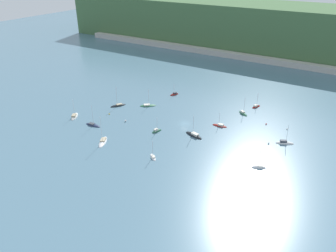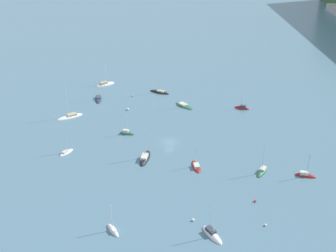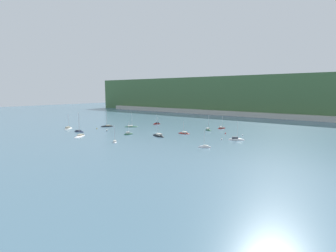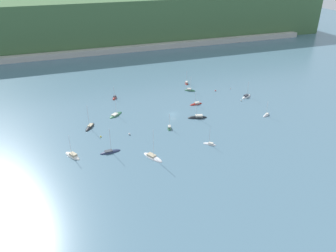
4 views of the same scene
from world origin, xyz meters
The scene contains 20 objects.
ground_plane centered at (0.00, 0.00, 0.00)m, with size 600.00×600.00×0.00m, color slate.
sailboat_0 centered at (-20.94, 26.34, 0.12)m, with size 3.55×5.16×7.02m.
sailboat_1 centered at (8.71, -7.41, 0.11)m, with size 8.74×4.35×9.91m.
sailboat_2 centered at (-6.12, -12.37, 0.14)m, with size 3.04×4.90×7.19m.
sailboat_3 centered at (-19.01, -30.82, 0.11)m, with size 6.32×8.93×12.07m.
sailboat_4 centered at (-36.65, -0.53, 0.08)m, with size 5.72×7.69×10.78m.
sailboat_5 centered at (-45.43, -20.51, 0.12)m, with size 5.92×7.74×9.12m.
sailboat_6 centered at (-32.40, -22.36, 0.08)m, with size 7.61×2.64×10.15m.
sailboat_7 centered at (14.03, 6.09, 0.11)m, with size 6.56×2.65×6.82m.
sailboat_8 centered at (41.41, 5.89, 0.13)m, with size 7.07×4.69×8.96m.
sailboat_9 centered at (20.64, 33.77, 0.14)m, with size 3.45×5.65×7.90m.
sailboat_10 centered at (3.81, -29.47, 0.10)m, with size 4.80×4.31×7.36m.
sailboat_11 centered at (38.28, -15.51, 0.08)m, with size 5.03×3.42×7.62m.
sailboat_12 centered at (18.08, 23.08, 0.13)m, with size 5.74×4.79×9.05m.
sailboat_13 centered at (-24.33, 7.17, 0.08)m, with size 7.82×7.09×9.28m.
mooring_buoy_0 centered at (-22.82, -12.04, 0.39)m, with size 0.77×0.77×0.77m.
mooring_buoy_1 centered at (-33.78, -10.17, 0.26)m, with size 0.52×0.52×0.52m.
mooring_buoy_2 centered at (39.28, 18.24, 0.28)m, with size 0.55×0.55×0.55m.
mooring_buoy_3 centered at (30.44, 18.11, 0.30)m, with size 0.60×0.60×0.60m.
mooring_buoy_4 centered at (36.27, 2.43, 0.31)m, with size 0.63×0.63×0.63m.
Camera 2 is at (119.01, -9.82, 67.75)m, focal length 50.00 mm.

